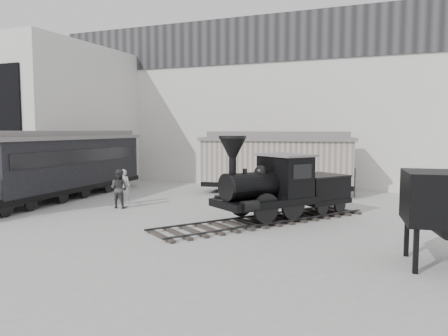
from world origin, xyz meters
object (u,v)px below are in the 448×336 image
at_px(visitor_b, 119,189).
at_px(locomotive, 279,190).
at_px(passenger_coach, 63,164).
at_px(boxcar, 277,161).
at_px(visitor_a, 124,187).

bearing_deg(visitor_b, locomotive, 177.51).
bearing_deg(passenger_coach, visitor_b, -19.70).
bearing_deg(visitor_b, boxcar, -130.69).
xyz_separation_m(boxcar, visitor_a, (-6.13, -6.35, -1.01)).
bearing_deg(visitor_a, locomotive, 152.19).
height_order(locomotive, visitor_b, locomotive).
relative_size(locomotive, passenger_coach, 0.71).
xyz_separation_m(passenger_coach, visitor_b, (4.45, -1.29, -0.94)).
height_order(boxcar, visitor_b, boxcar).
height_order(passenger_coach, visitor_b, passenger_coach).
bearing_deg(visitor_b, visitor_a, -70.29).
bearing_deg(boxcar, passenger_coach, -157.32).
distance_m(boxcar, passenger_coach, 11.83).
bearing_deg(visitor_b, passenger_coach, -18.71).
xyz_separation_m(locomotive, visitor_a, (-8.14, 0.94, -0.37)).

